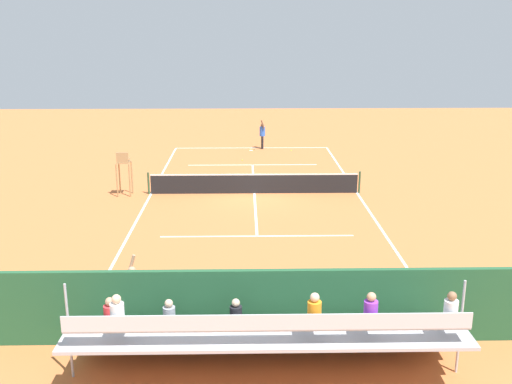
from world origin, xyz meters
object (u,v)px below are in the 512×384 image
at_px(equipment_bag, 324,323).
at_px(tennis_ball_far, 242,160).
at_px(tennis_ball_near, 291,150).
at_px(line_judge, 133,289).
at_px(tennis_net, 254,183).
at_px(tennis_racket, 251,150).
at_px(courtside_bench, 381,308).
at_px(tennis_player, 262,133).
at_px(bleacher_stand, 264,335).
at_px(umpire_chair, 124,169).

height_order(equipment_bag, tennis_ball_far, equipment_bag).
xyz_separation_m(tennis_ball_near, line_judge, (6.06, 22.89, 0.98)).
bearing_deg(tennis_ball_far, tennis_net, 94.86).
height_order(tennis_racket, tennis_ball_far, tennis_ball_far).
relative_size(courtside_bench, tennis_player, 0.93).
height_order(bleacher_stand, line_judge, bleacher_stand).
relative_size(equipment_bag, tennis_ball_near, 13.64).
bearing_deg(bleacher_stand, tennis_ball_near, -95.85).
relative_size(bleacher_stand, tennis_ball_far, 137.27).
bearing_deg(bleacher_stand, tennis_ball_far, -88.56).
bearing_deg(tennis_ball_near, tennis_racket, -3.44).
xyz_separation_m(umpire_chair, tennis_player, (-6.91, -10.96, -0.30)).
height_order(tennis_player, line_judge, same).
distance_m(tennis_net, tennis_racket, 10.11).
xyz_separation_m(umpire_chair, tennis_ball_near, (-8.75, -10.17, -1.28)).
height_order(bleacher_stand, tennis_ball_near, bleacher_stand).
height_order(tennis_net, tennis_racket, tennis_net).
bearing_deg(line_judge, tennis_ball_far, -98.20).
xyz_separation_m(tennis_player, tennis_ball_near, (-1.84, 0.79, -0.98)).
distance_m(tennis_net, equipment_bag, 13.50).
relative_size(tennis_player, tennis_ball_near, 29.18).
bearing_deg(tennis_net, line_judge, 74.83).
xyz_separation_m(bleacher_stand, tennis_racket, (-0.03, -25.48, -0.94)).
xyz_separation_m(tennis_net, tennis_player, (-0.71, -10.74, 0.51)).
bearing_deg(line_judge, tennis_player, -100.10).
bearing_deg(tennis_player, courtside_bench, 95.89).
distance_m(tennis_net, line_judge, 13.42).
bearing_deg(line_judge, umpire_chair, -78.06).
bearing_deg(tennis_ball_near, courtside_bench, 91.57).
xyz_separation_m(courtside_bench, line_judge, (6.69, -0.33, 0.46)).
height_order(tennis_racket, tennis_ball_near, tennis_ball_near).
xyz_separation_m(tennis_racket, tennis_ball_near, (-2.57, 0.15, 0.02)).
distance_m(courtside_bench, tennis_ball_far, 20.80).
xyz_separation_m(courtside_bench, tennis_ball_far, (3.80, -20.44, -0.53)).
height_order(tennis_ball_near, line_judge, line_judge).
bearing_deg(line_judge, tennis_racket, -98.62).
bearing_deg(tennis_net, equipment_bag, 96.97).
height_order(tennis_net, tennis_ball_far, tennis_net).
bearing_deg(tennis_ball_far, tennis_ball_near, -138.72).
bearing_deg(umpire_chair, tennis_player, -122.22).
distance_m(tennis_ball_far, line_judge, 20.35).
distance_m(bleacher_stand, tennis_racket, 25.50).
bearing_deg(tennis_racket, courtside_bench, 97.80).
height_order(tennis_racket, line_judge, line_judge).
relative_size(tennis_racket, tennis_ball_far, 8.50).
height_order(tennis_player, tennis_ball_far, tennis_player).
bearing_deg(courtside_bench, tennis_ball_near, -88.43).
bearing_deg(courtside_bench, line_judge, -2.78).
bearing_deg(tennis_ball_far, tennis_player, -110.27).
height_order(courtside_bench, tennis_ball_near, courtside_bench).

